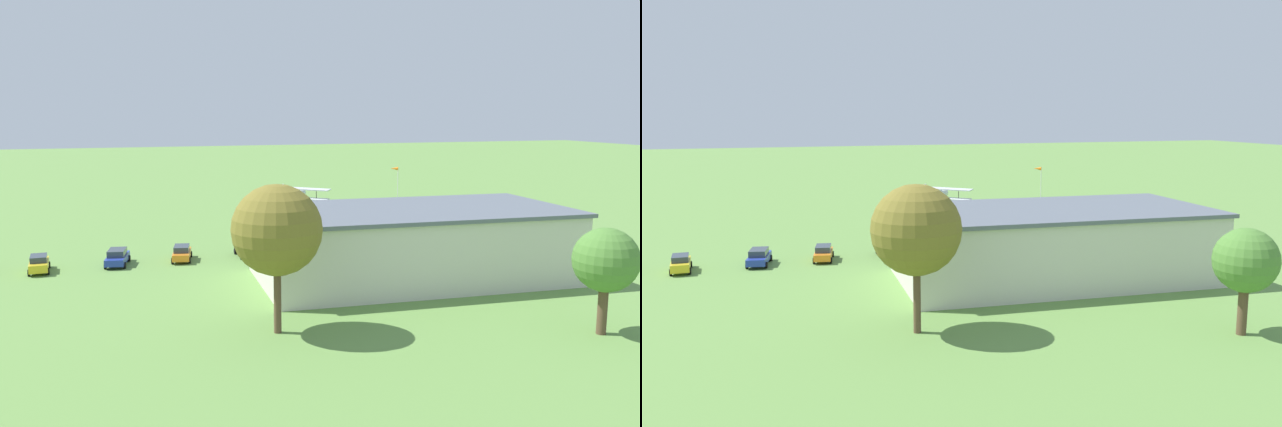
# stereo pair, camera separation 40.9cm
# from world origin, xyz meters

# --- Properties ---
(ground_plane) EXTENTS (400.00, 400.00, 0.00)m
(ground_plane) POSITION_xyz_m (0.00, 0.00, 0.00)
(ground_plane) COLOR #608C42
(hangar) EXTENTS (29.13, 16.31, 6.59)m
(hangar) POSITION_xyz_m (-3.74, 30.96, 3.31)
(hangar) COLOR beige
(hangar) RESTS_ON ground_plane
(biplane) EXTENTS (8.17, 7.80, 3.55)m
(biplane) POSITION_xyz_m (0.07, 3.95, 4.53)
(biplane) COLOR silver
(car_white) EXTENTS (2.00, 4.54, 1.63)m
(car_white) POSITION_xyz_m (-15.85, 16.97, 0.84)
(car_white) COLOR white
(car_white) RESTS_ON ground_plane
(car_black) EXTENTS (2.14, 4.24, 1.66)m
(car_black) POSITION_xyz_m (8.91, 17.15, 0.86)
(car_black) COLOR black
(car_black) RESTS_ON ground_plane
(car_orange) EXTENTS (2.52, 4.63, 1.58)m
(car_orange) POSITION_xyz_m (15.71, 17.13, 0.82)
(car_orange) COLOR orange
(car_orange) RESTS_ON ground_plane
(car_blue) EXTENTS (2.68, 4.94, 1.63)m
(car_blue) POSITION_xyz_m (22.13, 17.23, 0.84)
(car_blue) COLOR #23389E
(car_blue) RESTS_ON ground_plane
(car_yellow) EXTENTS (2.07, 4.42, 1.63)m
(car_yellow) POSITION_xyz_m (29.39, 17.91, 0.85)
(car_yellow) COLOR gold
(car_yellow) RESTS_ON ground_plane
(person_crossing_taxiway) EXTENTS (0.39, 0.39, 1.67)m
(person_crossing_taxiway) POSITION_xyz_m (-6.43, 12.78, 0.83)
(person_crossing_taxiway) COLOR #72338C
(person_crossing_taxiway) RESTS_ON ground_plane
(person_near_hangar_door) EXTENTS (0.38, 0.38, 1.53)m
(person_near_hangar_door) POSITION_xyz_m (-12.66, 17.43, 0.76)
(person_near_hangar_door) COLOR #3F3F47
(person_near_hangar_door) RESTS_ON ground_plane
(person_walking_on_apron) EXTENTS (0.46, 0.46, 1.56)m
(person_walking_on_apron) POSITION_xyz_m (-6.70, 13.95, 0.77)
(person_walking_on_apron) COLOR orange
(person_walking_on_apron) RESTS_ON ground_plane
(tree_behind_hangar_right) EXTENTS (6.36, 6.36, 10.53)m
(tree_behind_hangar_right) POSITION_xyz_m (11.79, 42.15, 7.32)
(tree_behind_hangar_right) COLOR brown
(tree_behind_hangar_right) RESTS_ON ground_plane
(tree_near_perimeter_road) EXTENTS (4.48, 4.48, 7.54)m
(tree_near_perimeter_road) POSITION_xyz_m (-9.70, 49.32, 5.24)
(tree_near_perimeter_road) COLOR brown
(tree_near_perimeter_road) RESTS_ON ground_plane
(windsock) EXTENTS (1.47, 1.19, 5.67)m
(windsock) POSITION_xyz_m (-24.92, -20.00, 5.00)
(windsock) COLOR silver
(windsock) RESTS_ON ground_plane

